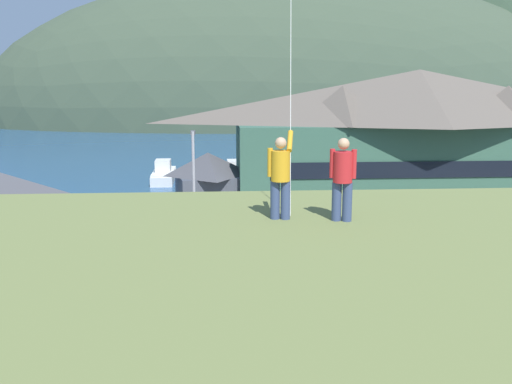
{
  "coord_description": "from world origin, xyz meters",
  "views": [
    {
      "loc": [
        -3.16,
        -20.03,
        9.22
      ],
      "look_at": [
        -1.25,
        9.0,
        3.5
      ],
      "focal_mm": 39.37,
      "sensor_mm": 36.0,
      "label": 1
    }
  ],
  "objects_px": {
    "wharf_dock": "(199,178)",
    "parked_car_mid_row_far": "(308,252)",
    "parked_car_mid_row_near": "(103,300)",
    "harbor_lodge": "(417,136)",
    "parked_car_front_row_end": "(469,248)",
    "moored_boat_outer_mooring": "(235,175)",
    "parking_light_pole": "(194,181)",
    "storage_shed_near_lot": "(0,220)",
    "parked_car_lone_by_shed": "(416,296)",
    "moored_boat_wharfside": "(164,174)",
    "parked_car_front_row_silver": "(239,303)",
    "parked_car_mid_row_center": "(112,260)",
    "person_companion": "(343,177)",
    "storage_shed_waterside": "(208,183)",
    "person_kite_flyer": "(280,175)"
  },
  "relations": [
    {
      "from": "storage_shed_near_lot",
      "to": "moored_boat_outer_mooring",
      "type": "relative_size",
      "value": 1.12
    },
    {
      "from": "parked_car_mid_row_far",
      "to": "person_kite_flyer",
      "type": "distance_m",
      "value": 16.13
    },
    {
      "from": "storage_shed_near_lot",
      "to": "person_companion",
      "type": "height_order",
      "value": "person_companion"
    },
    {
      "from": "parked_car_front_row_silver",
      "to": "parked_car_mid_row_far",
      "type": "distance_m",
      "value": 7.26
    },
    {
      "from": "wharf_dock",
      "to": "parked_car_mid_row_far",
      "type": "xyz_separation_m",
      "value": [
        6.22,
        -25.98,
        0.71
      ]
    },
    {
      "from": "parked_car_mid_row_center",
      "to": "parked_car_lone_by_shed",
      "type": "xyz_separation_m",
      "value": [
        12.61,
        -5.39,
        0.0
      ]
    },
    {
      "from": "harbor_lodge",
      "to": "parked_car_mid_row_far",
      "type": "relative_size",
      "value": 6.47
    },
    {
      "from": "parked_car_front_row_end",
      "to": "storage_shed_near_lot",
      "type": "bearing_deg",
      "value": 176.82
    },
    {
      "from": "moored_boat_wharfside",
      "to": "parked_car_mid_row_far",
      "type": "height_order",
      "value": "moored_boat_wharfside"
    },
    {
      "from": "storage_shed_near_lot",
      "to": "parked_car_front_row_silver",
      "type": "relative_size",
      "value": 1.64
    },
    {
      "from": "harbor_lodge",
      "to": "parking_light_pole",
      "type": "bearing_deg",
      "value": -148.47
    },
    {
      "from": "moored_boat_outer_mooring",
      "to": "parked_car_lone_by_shed",
      "type": "distance_m",
      "value": 31.96
    },
    {
      "from": "parked_car_mid_row_far",
      "to": "parked_car_mid_row_near",
      "type": "distance_m",
      "value": 10.44
    },
    {
      "from": "wharf_dock",
      "to": "parking_light_pole",
      "type": "height_order",
      "value": "parking_light_pole"
    },
    {
      "from": "parked_car_front_row_end",
      "to": "moored_boat_outer_mooring",
      "type": "bearing_deg",
      "value": 113.37
    },
    {
      "from": "parked_car_lone_by_shed",
      "to": "moored_boat_outer_mooring",
      "type": "bearing_deg",
      "value": 101.06
    },
    {
      "from": "moored_boat_outer_mooring",
      "to": "parked_car_front_row_end",
      "type": "distance_m",
      "value": 27.6
    },
    {
      "from": "parked_car_mid_row_center",
      "to": "parked_car_lone_by_shed",
      "type": "distance_m",
      "value": 13.71
    },
    {
      "from": "harbor_lodge",
      "to": "parked_car_mid_row_near",
      "type": "relative_size",
      "value": 6.63
    },
    {
      "from": "storage_shed_waterside",
      "to": "person_kite_flyer",
      "type": "height_order",
      "value": "person_kite_flyer"
    },
    {
      "from": "storage_shed_waterside",
      "to": "person_kite_flyer",
      "type": "xyz_separation_m",
      "value": [
        2.08,
        -27.13,
        5.01
      ]
    },
    {
      "from": "moored_boat_wharfside",
      "to": "parked_car_mid_row_center",
      "type": "distance_m",
      "value": 26.71
    },
    {
      "from": "parked_car_lone_by_shed",
      "to": "storage_shed_waterside",
      "type": "bearing_deg",
      "value": 114.12
    },
    {
      "from": "parked_car_mid_row_near",
      "to": "harbor_lodge",
      "type": "bearing_deg",
      "value": 46.26
    },
    {
      "from": "parking_light_pole",
      "to": "harbor_lodge",
      "type": "bearing_deg",
      "value": 31.53
    },
    {
      "from": "moored_boat_wharfside",
      "to": "parked_car_lone_by_shed",
      "type": "relative_size",
      "value": 1.42
    },
    {
      "from": "parked_car_lone_by_shed",
      "to": "parking_light_pole",
      "type": "distance_m",
      "value": 14.1
    },
    {
      "from": "parked_car_front_row_silver",
      "to": "parking_light_pole",
      "type": "xyz_separation_m",
      "value": [
        -2.11,
        10.79,
        2.81
      ]
    },
    {
      "from": "storage_shed_waterside",
      "to": "parking_light_pole",
      "type": "distance_m",
      "value": 8.27
    },
    {
      "from": "parked_car_mid_row_near",
      "to": "moored_boat_outer_mooring",
      "type": "bearing_deg",
      "value": 79.19
    },
    {
      "from": "storage_shed_near_lot",
      "to": "parked_car_mid_row_near",
      "type": "height_order",
      "value": "storage_shed_near_lot"
    },
    {
      "from": "harbor_lodge",
      "to": "moored_boat_outer_mooring",
      "type": "bearing_deg",
      "value": 139.86
    },
    {
      "from": "storage_shed_near_lot",
      "to": "parked_car_mid_row_near",
      "type": "distance_m",
      "value": 9.41
    },
    {
      "from": "parked_car_front_row_silver",
      "to": "parked_car_mid_row_far",
      "type": "bearing_deg",
      "value": 60.22
    },
    {
      "from": "wharf_dock",
      "to": "parking_light_pole",
      "type": "bearing_deg",
      "value": -88.68
    },
    {
      "from": "wharf_dock",
      "to": "parking_light_pole",
      "type": "relative_size",
      "value": 1.98
    },
    {
      "from": "wharf_dock",
      "to": "moored_boat_outer_mooring",
      "type": "xyz_separation_m",
      "value": [
        3.32,
        -0.66,
        0.37
      ]
    },
    {
      "from": "harbor_lodge",
      "to": "moored_boat_wharfside",
      "type": "xyz_separation_m",
      "value": [
        -19.73,
        11.79,
        -4.62
      ]
    },
    {
      "from": "parked_car_mid_row_center",
      "to": "parked_car_front_row_end",
      "type": "bearing_deg",
      "value": 2.12
    },
    {
      "from": "moored_boat_outer_mooring",
      "to": "person_companion",
      "type": "height_order",
      "value": "person_companion"
    },
    {
      "from": "parked_car_mid_row_center",
      "to": "person_companion",
      "type": "distance_m",
      "value": 17.25
    },
    {
      "from": "parked_car_mid_row_near",
      "to": "storage_shed_waterside",
      "type": "bearing_deg",
      "value": 78.5
    },
    {
      "from": "moored_boat_outer_mooring",
      "to": "parking_light_pole",
      "type": "distance_m",
      "value": 21.27
    },
    {
      "from": "parked_car_mid_row_near",
      "to": "parked_car_front_row_end",
      "type": "bearing_deg",
      "value": 18.41
    },
    {
      "from": "harbor_lodge",
      "to": "moored_boat_outer_mooring",
      "type": "xyz_separation_m",
      "value": [
        -13.12,
        11.06,
        -4.62
      ]
    },
    {
      "from": "parked_car_mid_row_far",
      "to": "parked_car_front_row_end",
      "type": "bearing_deg",
      "value": -0.04
    },
    {
      "from": "parked_car_mid_row_center",
      "to": "parked_car_mid_row_far",
      "type": "xyz_separation_m",
      "value": [
        9.37,
        0.65,
        0.0
      ]
    },
    {
      "from": "moored_boat_wharfside",
      "to": "parked_car_mid_row_far",
      "type": "relative_size",
      "value": 1.42
    },
    {
      "from": "harbor_lodge",
      "to": "moored_boat_wharfside",
      "type": "bearing_deg",
      "value": 149.14
    },
    {
      "from": "moored_boat_outer_mooring",
      "to": "person_companion",
      "type": "bearing_deg",
      "value": -88.37
    }
  ]
}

